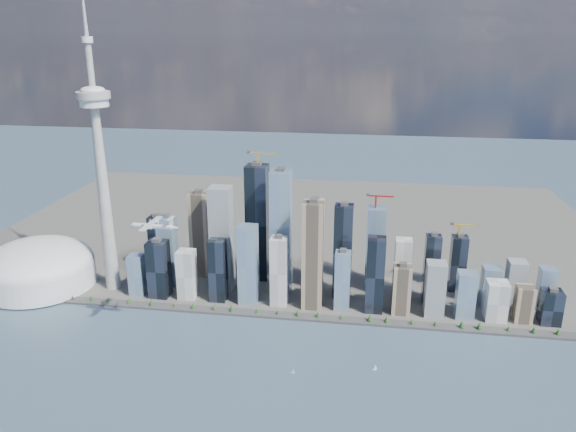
# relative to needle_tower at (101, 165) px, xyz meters

# --- Properties ---
(ground) EXTENTS (4000.00, 4000.00, 0.00)m
(ground) POSITION_rel_needle_tower_xyz_m (300.00, -310.00, -235.84)
(ground) COLOR #364D60
(ground) RESTS_ON ground
(seawall) EXTENTS (1100.00, 22.00, 4.00)m
(seawall) POSITION_rel_needle_tower_xyz_m (300.00, -60.00, -233.84)
(seawall) COLOR #383838
(seawall) RESTS_ON ground
(land) EXTENTS (1400.00, 900.00, 3.00)m
(land) POSITION_rel_needle_tower_xyz_m (300.00, 390.00, -234.34)
(land) COLOR #4C4C47
(land) RESTS_ON ground
(shoreline_trees) EXTENTS (960.53, 7.20, 8.80)m
(shoreline_trees) POSITION_rel_needle_tower_xyz_m (300.00, -60.00, -227.06)
(shoreline_trees) COLOR #3F2D1E
(shoreline_trees) RESTS_ON seawall
(skyscraper_cluster) EXTENTS (736.00, 142.00, 247.62)m
(skyscraper_cluster) POSITION_rel_needle_tower_xyz_m (359.62, 26.82, -159.23)
(skyscraper_cluster) COLOR black
(skyscraper_cluster) RESTS_ON land
(needle_tower) EXTENTS (56.00, 56.00, 550.50)m
(needle_tower) POSITION_rel_needle_tower_xyz_m (0.00, 0.00, 0.00)
(needle_tower) COLOR gray
(needle_tower) RESTS_ON land
(dome_stadium) EXTENTS (200.00, 200.00, 86.00)m
(dome_stadium) POSITION_rel_needle_tower_xyz_m (-140.00, -10.00, -196.40)
(dome_stadium) COLOR silver
(dome_stadium) RESTS_ON land
(airplane) EXTENTS (72.35, 63.93, 17.65)m
(airplane) POSITION_rel_needle_tower_xyz_m (161.10, -175.59, -41.99)
(airplane) COLOR silver
(airplane) RESTS_ON ground
(sailboat_west) EXTENTS (6.72, 3.08, 9.31)m
(sailboat_west) POSITION_rel_needle_tower_xyz_m (482.29, -193.62, -232.85)
(sailboat_west) COLOR white
(sailboat_west) RESTS_ON ground
(sailboat_east) EXTENTS (6.05, 2.61, 8.36)m
(sailboat_east) POSITION_rel_needle_tower_xyz_m (368.71, -218.78, -233.16)
(sailboat_east) COLOR white
(sailboat_east) RESTS_ON ground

